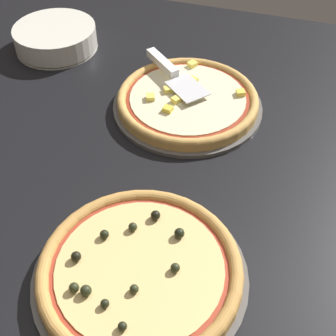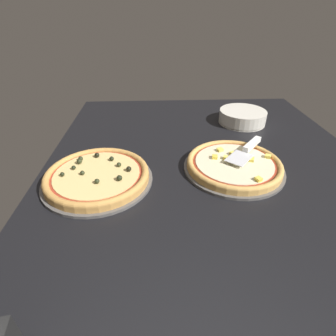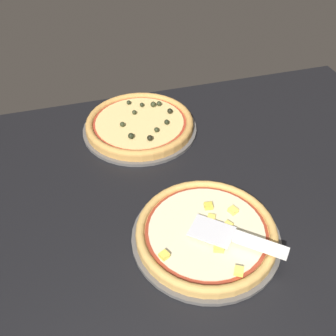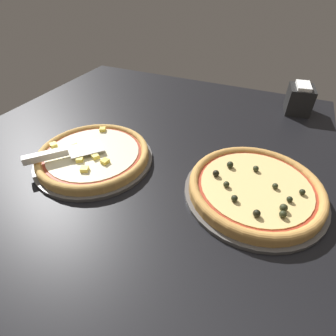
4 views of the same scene
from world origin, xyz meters
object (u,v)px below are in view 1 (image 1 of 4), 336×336
(pizza_back, at_px, (140,270))
(plate_stack, at_px, (56,38))
(serving_spatula, at_px, (168,68))
(pizza_front, at_px, (188,99))

(pizza_back, distance_m, plate_stack, 0.78)
(pizza_back, bearing_deg, serving_spatula, -77.35)
(plate_stack, bearing_deg, pizza_back, 127.07)
(pizza_front, xyz_separation_m, plate_stack, (0.42, -0.15, 0.01))
(pizza_front, xyz_separation_m, pizza_back, (-0.05, 0.47, 0.00))
(pizza_back, bearing_deg, pizza_front, -83.94)
(serving_spatula, bearing_deg, pizza_back, 102.65)
(pizza_back, relative_size, plate_stack, 1.53)
(pizza_back, distance_m, serving_spatula, 0.56)
(pizza_back, height_order, serving_spatula, serving_spatula)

